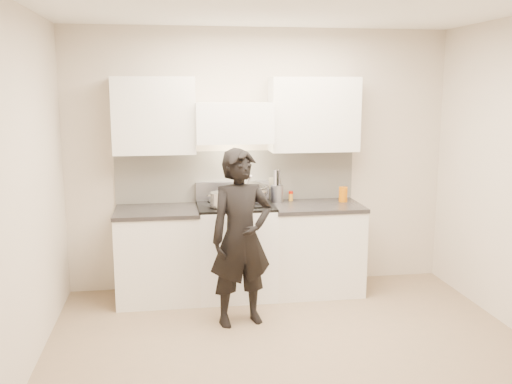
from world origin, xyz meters
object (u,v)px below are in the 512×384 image
at_px(stove, 236,250).
at_px(wok, 250,191).
at_px(counter_right, 315,247).
at_px(utensil_crock, 277,192).
at_px(person, 241,238).

distance_m(stove, wok, 0.62).
bearing_deg(counter_right, utensil_crock, 154.88).
relative_size(stove, wok, 2.04).
bearing_deg(counter_right, stove, -180.00).
bearing_deg(utensil_crock, wok, -164.99).
bearing_deg(stove, person, -92.82).
distance_m(stove, counter_right, 0.83).
distance_m(stove, person, 0.79).
height_order(utensil_crock, person, person).
bearing_deg(person, utensil_crock, 47.97).
bearing_deg(counter_right, person, -140.28).
relative_size(utensil_crock, person, 0.21).
bearing_deg(wok, utensil_crock, 15.01).
xyz_separation_m(wok, utensil_crock, (0.29, 0.08, -0.04)).
distance_m(counter_right, wok, 0.90).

